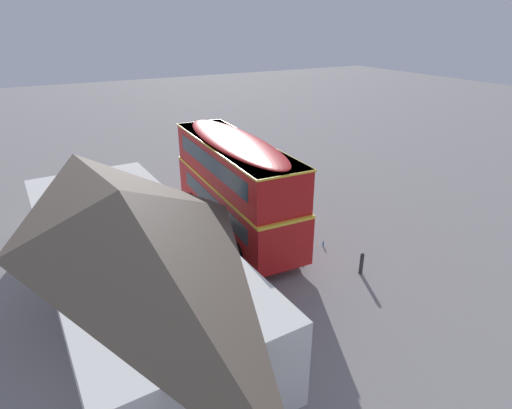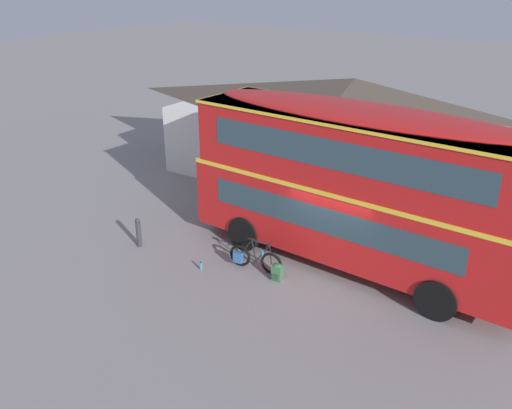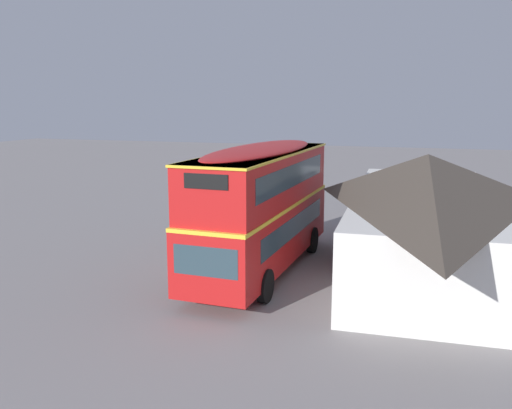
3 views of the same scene
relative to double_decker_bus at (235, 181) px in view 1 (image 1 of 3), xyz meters
The scene contains 7 objects.
ground_plane 2.73m from the double_decker_bus, 103.18° to the right, with size 120.00×120.00×0.00m, color gray.
double_decker_bus is the anchor object (origin of this frame).
touring_bicycle 3.69m from the double_decker_bus, 137.65° to the right, with size 1.70×0.61×1.01m.
backpack_on_ground 3.38m from the double_decker_bus, 121.67° to the right, with size 0.32×0.34×0.51m.
water_bottle_blue_sports 5.11m from the double_decker_bus, 139.99° to the right, with size 0.07×0.07×0.26m.
pub_building 6.53m from the double_decker_bus, 116.94° to the left, with size 15.44×6.37×4.35m.
kerb_bollard 6.96m from the double_decker_bus, 154.54° to the right, with size 0.16×0.16×0.97m.
Camera 1 is at (-16.62, 8.69, 9.68)m, focal length 29.25 mm.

